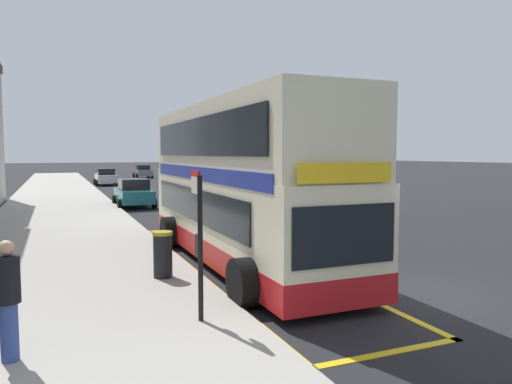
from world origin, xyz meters
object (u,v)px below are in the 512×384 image
object	(u,v)px
bus_stop_sign	(199,232)
litter_bin	(163,254)
parked_car_teal_far	(266,191)
double_decker_bus	(239,189)
parked_car_silver_kerbside	(106,177)
parked_car_teal_across	(134,193)
parked_car_grey_distant	(143,171)
pedestrian_waiting_near_sign	(8,296)

from	to	relation	value
bus_stop_sign	litter_bin	bearing A→B (deg)	89.94
bus_stop_sign	parked_car_teal_far	world-z (taller)	bus_stop_sign
double_decker_bus	parked_car_silver_kerbside	bearing A→B (deg)	90.36
parked_car_teal_far	parked_car_teal_across	bearing A→B (deg)	-10.20
parked_car_silver_kerbside	litter_bin	bearing A→B (deg)	-92.69
bus_stop_sign	parked_car_teal_across	xyz separation A→B (m)	(1.84, 19.98, -0.89)
parked_car_grey_distant	parked_car_silver_kerbside	world-z (taller)	same
bus_stop_sign	parked_car_silver_kerbside	bearing A→B (deg)	86.83
parked_car_teal_far	parked_car_grey_distant	bearing A→B (deg)	-86.15
double_decker_bus	parked_car_teal_far	size ratio (longest dim) A/B	2.53
double_decker_bus	bus_stop_sign	distance (m)	5.14
parked_car_teal_far	parked_car_grey_distant	size ratio (longest dim) A/B	1.00
double_decker_bus	litter_bin	distance (m)	3.13
parked_car_silver_kerbside	pedestrian_waiting_near_sign	size ratio (longest dim) A/B	2.44
parked_car_grey_distant	pedestrian_waiting_near_sign	xyz separation A→B (m)	(-10.89, -54.04, 0.28)
parked_car_silver_kerbside	pedestrian_waiting_near_sign	world-z (taller)	pedestrian_waiting_near_sign
double_decker_bus	parked_car_teal_across	distance (m)	15.55
bus_stop_sign	pedestrian_waiting_near_sign	size ratio (longest dim) A/B	1.52
parked_car_teal_across	parked_car_silver_kerbside	xyz separation A→B (m)	(0.39, 20.38, 0.00)
parked_car_teal_across	pedestrian_waiting_near_sign	world-z (taller)	pedestrian_waiting_near_sign
parked_car_teal_across	pedestrian_waiting_near_sign	distance (m)	21.15
double_decker_bus	bus_stop_sign	world-z (taller)	double_decker_bus
litter_bin	bus_stop_sign	bearing A→B (deg)	-90.06
parked_car_silver_kerbside	litter_bin	distance (m)	37.30
parked_car_silver_kerbside	pedestrian_waiting_near_sign	bearing A→B (deg)	-96.46
litter_bin	parked_car_teal_across	bearing A→B (deg)	83.77
bus_stop_sign	parked_car_grey_distant	distance (m)	54.02
litter_bin	pedestrian_waiting_near_sign	bearing A→B (deg)	-128.18
double_decker_bus	litter_bin	bearing A→B (deg)	-150.88
parked_car_silver_kerbside	litter_bin	world-z (taller)	parked_car_silver_kerbside
bus_stop_sign	parked_car_grey_distant	xyz separation A→B (m)	(7.95, 53.42, -0.89)
bus_stop_sign	parked_car_teal_far	xyz separation A→B (m)	(9.44, 18.42, -0.89)
parked_car_teal_across	litter_bin	world-z (taller)	parked_car_teal_across
double_decker_bus	litter_bin	world-z (taller)	double_decker_bus
litter_bin	parked_car_grey_distant	bearing A→B (deg)	81.02
bus_stop_sign	parked_car_teal_across	distance (m)	20.08
parked_car_teal_far	parked_car_silver_kerbside	distance (m)	23.09
parked_car_grey_distant	litter_bin	xyz separation A→B (m)	(-7.94, -50.29, -0.11)
double_decker_bus	parked_car_teal_far	xyz separation A→B (m)	(6.98, 13.92, -1.26)
parked_car_grey_distant	parked_car_silver_kerbside	distance (m)	14.26
parked_car_teal_across	parked_car_teal_far	xyz separation A→B (m)	(7.59, -1.56, 0.00)
pedestrian_waiting_near_sign	litter_bin	bearing A→B (deg)	51.82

